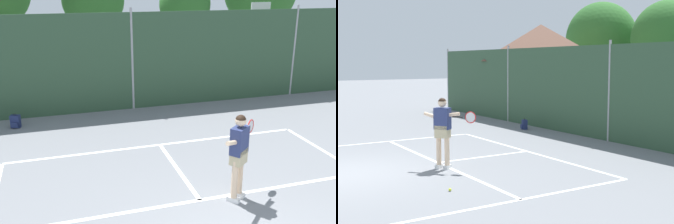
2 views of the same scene
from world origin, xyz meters
TOP-DOWN VIEW (x-y plane):
  - ground_plane at (0.00, 0.00)m, footprint 120.00×120.00m
  - court_markings at (0.00, 0.65)m, footprint 8.30×11.10m
  - chainlink_fence at (0.00, 9.00)m, footprint 26.09×0.09m
  - clubhouse_building at (-8.70, 12.51)m, footprint 7.15×5.31m
  - tennis_player at (0.74, 2.31)m, footprint 1.11×1.00m
  - tennis_ball at (2.76, 1.53)m, footprint 0.07×0.07m
  - backpack_navy at (-3.94, 8.13)m, footprint 0.32×0.31m

SIDE VIEW (x-z plane):
  - ground_plane at x=0.00m, z-range 0.00..0.00m
  - court_markings at x=0.00m, z-range 0.00..0.01m
  - tennis_ball at x=2.76m, z-range 0.00..0.07m
  - backpack_navy at x=-3.94m, z-range -0.04..0.42m
  - tennis_player at x=0.74m, z-range 0.18..2.04m
  - chainlink_fence at x=0.00m, z-range -0.07..3.46m
  - clubhouse_building at x=-8.70m, z-range 0.09..4.89m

